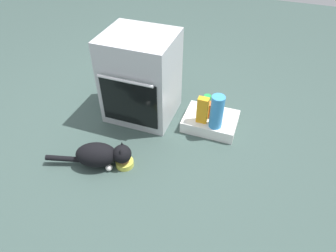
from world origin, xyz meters
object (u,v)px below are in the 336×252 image
(oven, at_px, (141,77))
(water_bottle, at_px, (217,112))
(cat, at_px, (101,155))
(sauce_jar, at_px, (212,110))
(juice_carton, at_px, (203,110))
(soda_can, at_px, (207,101))
(pantry_cabinet, at_px, (210,121))
(food_bowl, at_px, (125,163))

(oven, bearing_deg, water_bottle, -6.90)
(cat, height_order, sauce_jar, sauce_jar)
(juice_carton, bearing_deg, soda_can, 92.64)
(oven, distance_m, water_bottle, 0.72)
(pantry_cabinet, bearing_deg, food_bowl, -126.92)
(food_bowl, bearing_deg, sauce_jar, 53.47)
(oven, xyz_separation_m, soda_can, (0.57, 0.15, -0.22))
(oven, bearing_deg, juice_carton, -6.35)
(pantry_cabinet, height_order, sauce_jar, sauce_jar)
(pantry_cabinet, relative_size, soda_can, 3.83)
(cat, distance_m, sauce_jar, 1.01)
(juice_carton, bearing_deg, cat, -133.33)
(cat, distance_m, water_bottle, 0.98)
(oven, bearing_deg, cat, -92.77)
(food_bowl, bearing_deg, oven, 101.05)
(oven, relative_size, pantry_cabinet, 1.68)
(oven, height_order, food_bowl, oven)
(food_bowl, height_order, cat, cat)
(cat, height_order, soda_can, soda_can)
(juice_carton, bearing_deg, pantry_cabinet, 53.97)
(juice_carton, height_order, water_bottle, water_bottle)
(juice_carton, distance_m, water_bottle, 0.13)
(pantry_cabinet, xyz_separation_m, soda_can, (-0.07, 0.13, 0.11))
(water_bottle, bearing_deg, pantry_cabinet, 119.32)
(pantry_cabinet, distance_m, sauce_jar, 0.12)
(soda_can, height_order, sauce_jar, sauce_jar)
(food_bowl, height_order, soda_can, soda_can)
(oven, xyz_separation_m, water_bottle, (0.70, -0.09, -0.13))
(cat, bearing_deg, pantry_cabinet, 29.06)
(pantry_cabinet, distance_m, juice_carton, 0.20)
(oven, relative_size, water_bottle, 2.57)
(food_bowl, distance_m, water_bottle, 0.84)
(juice_carton, bearing_deg, sauce_jar, 56.96)
(juice_carton, relative_size, water_bottle, 0.80)
(water_bottle, bearing_deg, sauce_jar, 118.91)
(juice_carton, height_order, soda_can, juice_carton)
(cat, height_order, water_bottle, water_bottle)
(sauce_jar, bearing_deg, water_bottle, -61.09)
(water_bottle, relative_size, sauce_jar, 2.14)
(pantry_cabinet, height_order, soda_can, soda_can)
(oven, xyz_separation_m, cat, (-0.03, -0.72, -0.27))
(soda_can, bearing_deg, oven, -165.01)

